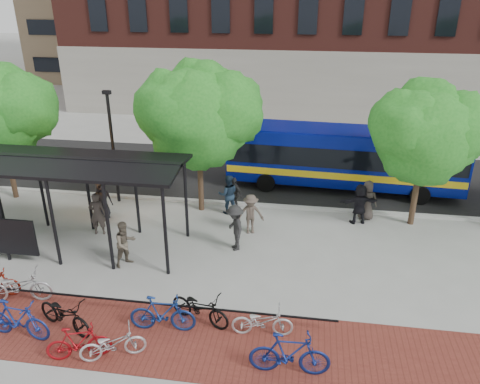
# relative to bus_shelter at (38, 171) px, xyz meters

# --- Properties ---
(ground) EXTENTS (160.00, 160.00, 0.00)m
(ground) POSITION_rel_bus_shelter_xyz_m (8.13, 0.48, -3.00)
(ground) COLOR #9E9E99
(ground) RESTS_ON ground
(asphalt_street) EXTENTS (160.00, 8.00, 0.01)m
(asphalt_street) POSITION_rel_bus_shelter_xyz_m (8.13, 8.48, -2.99)
(asphalt_street) COLOR black
(asphalt_street) RESTS_ON ground
(curb) EXTENTS (160.00, 0.25, 0.12)m
(curb) POSITION_rel_bus_shelter_xyz_m (8.13, 4.48, -2.94)
(curb) COLOR #B7B7B2
(curb) RESTS_ON ground
(brick_strip) EXTENTS (24.00, 3.00, 0.01)m
(brick_strip) POSITION_rel_bus_shelter_xyz_m (6.13, -4.52, -3.00)
(brick_strip) COLOR maroon
(brick_strip) RESTS_ON ground
(bike_rack_rail) EXTENTS (12.00, 0.05, 0.95)m
(bike_rack_rail) POSITION_rel_bus_shelter_xyz_m (4.83, -3.62, -3.00)
(bike_rack_rail) COLOR black
(bike_rack_rail) RESTS_ON ground
(bus_shelter) EXTENTS (10.60, 3.07, 3.60)m
(bus_shelter) POSITION_rel_bus_shelter_xyz_m (0.00, 0.00, 0.00)
(bus_shelter) COLOR black
(bus_shelter) RESTS_ON ground
(tree_a) EXTENTS (4.90, 4.00, 6.18)m
(tree_a) POSITION_rel_bus_shelter_xyz_m (-3.77, 3.83, 1.24)
(tree_a) COLOR #382619
(tree_a) RESTS_ON ground
(tree_b) EXTENTS (5.15, 4.20, 6.47)m
(tree_b) POSITION_rel_bus_shelter_xyz_m (5.23, 3.83, 1.46)
(tree_b) COLOR #382619
(tree_b) RESTS_ON ground
(tree_c) EXTENTS (4.66, 3.80, 5.92)m
(tree_c) POSITION_rel_bus_shelter_xyz_m (14.22, 3.83, 1.06)
(tree_c) COLOR #382619
(tree_c) RESTS_ON ground
(lamp_post_left) EXTENTS (0.35, 0.20, 5.12)m
(lamp_post_left) POSITION_rel_bus_shelter_xyz_m (1.13, 4.08, -0.25)
(lamp_post_left) COLOR black
(lamp_post_left) RESTS_ON ground
(bus) EXTENTS (11.19, 3.10, 2.99)m
(bus) POSITION_rel_bus_shelter_xyz_m (11.38, 7.21, -1.28)
(bus) COLOR navy
(bus) RESTS_ON ground
(bike_2) EXTENTS (2.20, 1.17, 1.10)m
(bike_2) POSITION_rel_bus_shelter_xyz_m (0.95, -3.57, -2.45)
(bike_2) COLOR #A1A1A4
(bike_2) RESTS_ON ground
(bike_3) EXTENTS (2.05, 0.77, 1.21)m
(bike_3) POSITION_rel_bus_shelter_xyz_m (1.91, -5.10, -2.40)
(bike_3) COLOR navy
(bike_3) RESTS_ON ground
(bike_4) EXTENTS (2.15, 1.42, 1.07)m
(bike_4) POSITION_rel_bus_shelter_xyz_m (3.04, -4.59, -2.47)
(bike_4) COLOR black
(bike_4) RESTS_ON ground
(bike_5) EXTENTS (1.77, 1.00, 1.02)m
(bike_5) POSITION_rel_bus_shelter_xyz_m (3.98, -5.61, -2.49)
(bike_5) COLOR maroon
(bike_5) RESTS_ON ground
(bike_6) EXTENTS (1.85, 1.26, 0.92)m
(bike_6) POSITION_rel_bus_shelter_xyz_m (4.86, -5.46, -2.54)
(bike_6) COLOR #B3B2B5
(bike_6) RESTS_ON ground
(bike_7) EXTENTS (1.96, 0.68, 1.16)m
(bike_7) POSITION_rel_bus_shelter_xyz_m (5.85, -4.21, -2.42)
(bike_7) COLOR navy
(bike_7) RESTS_ON ground
(bike_8) EXTENTS (2.08, 1.33, 1.03)m
(bike_8) POSITION_rel_bus_shelter_xyz_m (6.82, -3.69, -2.48)
(bike_8) COLOR black
(bike_8) RESTS_ON ground
(bike_10) EXTENTS (1.81, 0.77, 0.92)m
(bike_10) POSITION_rel_bus_shelter_xyz_m (8.69, -3.97, -2.54)
(bike_10) COLOR #BCBCBF
(bike_10) RESTS_ON ground
(bike_11) EXTENTS (2.11, 0.68, 1.25)m
(bike_11) POSITION_rel_bus_shelter_xyz_m (9.53, -5.31, -2.37)
(bike_11) COLOR navy
(bike_11) RESTS_ON ground
(pedestrian_0) EXTENTS (0.98, 0.96, 1.70)m
(pedestrian_0) POSITION_rel_bus_shelter_xyz_m (1.15, 2.36, -2.15)
(pedestrian_0) COLOR black
(pedestrian_0) RESTS_ON ground
(pedestrian_1) EXTENTS (0.72, 0.55, 1.78)m
(pedestrian_1) POSITION_rel_bus_shelter_xyz_m (1.57, 0.99, -2.11)
(pedestrian_1) COLOR #413934
(pedestrian_1) RESTS_ON ground
(pedestrian_2) EXTENTS (1.00, 0.86, 1.76)m
(pedestrian_2) POSITION_rel_bus_shelter_xyz_m (6.37, 3.64, -2.12)
(pedestrian_2) COLOR #1A2B3D
(pedestrian_2) RESTS_ON ground
(pedestrian_3) EXTENTS (1.19, 0.86, 1.66)m
(pedestrian_3) POSITION_rel_bus_shelter_xyz_m (7.57, 1.99, -2.17)
(pedestrian_3) COLOR #4C4239
(pedestrian_3) RESTS_ON ground
(pedestrian_4) EXTENTS (0.98, 0.83, 1.57)m
(pedestrian_4) POSITION_rel_bus_shelter_xyz_m (6.57, 3.93, -2.22)
(pedestrian_4) COLOR #242424
(pedestrian_4) RESTS_ON ground
(pedestrian_5) EXTENTS (1.69, 0.87, 1.74)m
(pedestrian_5) POSITION_rel_bus_shelter_xyz_m (11.93, 3.52, -2.13)
(pedestrian_5) COLOR black
(pedestrian_5) RESTS_ON ground
(pedestrian_6) EXTENTS (0.92, 0.67, 1.73)m
(pedestrian_6) POSITION_rel_bus_shelter_xyz_m (12.28, 3.96, -2.13)
(pedestrian_6) COLOR #413934
(pedestrian_6) RESTS_ON ground
(pedestrian_8) EXTENTS (1.01, 1.04, 1.69)m
(pedestrian_8) POSITION_rel_bus_shelter_xyz_m (3.52, -1.02, -2.15)
(pedestrian_8) COLOR brown
(pedestrian_8) RESTS_ON ground
(pedestrian_9) EXTENTS (1.10, 1.34, 1.80)m
(pedestrian_9) POSITION_rel_bus_shelter_xyz_m (7.16, 0.63, -2.10)
(pedestrian_9) COLOR black
(pedestrian_9) RESTS_ON ground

